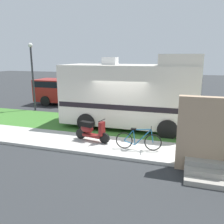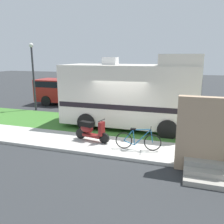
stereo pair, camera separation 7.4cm
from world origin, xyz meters
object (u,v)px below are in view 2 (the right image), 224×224
Objects in this scene: scooter at (91,130)px; street_lamp_post at (33,71)px; pickup_truck_near at (66,91)px; bicycle at (138,140)px; motorhome_rv at (131,94)px.

scooter is 7.81m from street_lamp_post.
bicycle is at bearing -46.15° from pickup_truck_near.
scooter is at bearing 170.35° from bicycle.
street_lamp_post reaches higher than bicycle.
pickup_truck_near is at bearing 133.85° from bicycle.
bicycle is 9.69m from street_lamp_post.
motorhome_rv is at bearing 68.15° from scooter.
pickup_truck_near is (-4.95, 6.96, 0.42)m from scooter.
street_lamp_post is at bearing 148.40° from bicycle.
motorhome_rv is at bearing -15.23° from street_lamp_post.
motorhome_rv is 7.35m from street_lamp_post.
pickup_truck_near is (-7.03, 7.31, 0.51)m from bicycle.
motorhome_rv reaches higher than pickup_truck_near.
scooter reaches higher than bicycle.
motorhome_rv is 1.17× the size of pickup_truck_near.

